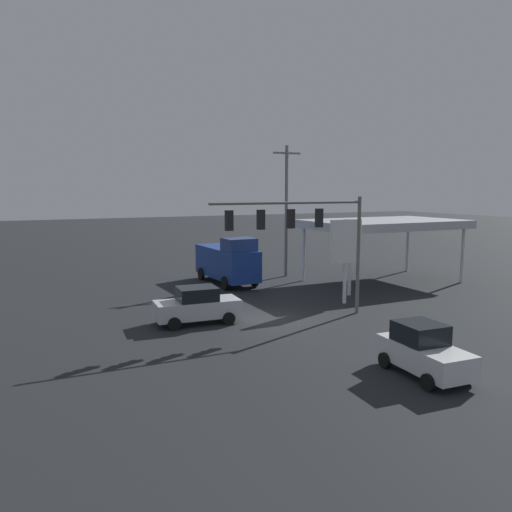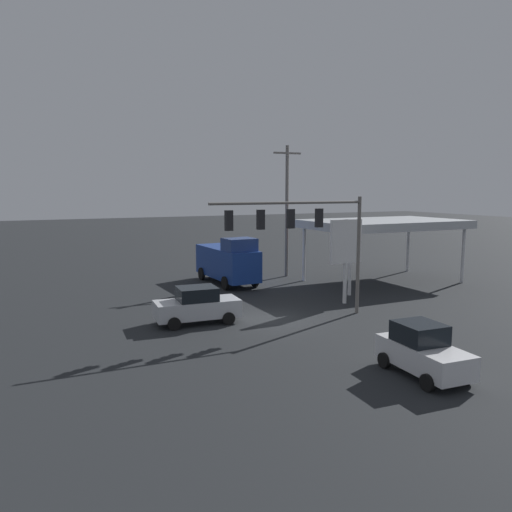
{
  "view_description": "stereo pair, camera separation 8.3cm",
  "coord_description": "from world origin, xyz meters",
  "px_view_note": "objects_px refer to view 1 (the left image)",
  "views": [
    {
      "loc": [
        12.25,
        23.39,
        7.02
      ],
      "look_at": [
        0.0,
        -2.0,
        3.22
      ],
      "focal_mm": 35.0,
      "sensor_mm": 36.0,
      "label": 1
    },
    {
      "loc": [
        12.17,
        23.43,
        7.02
      ],
      "look_at": [
        0.0,
        -2.0,
        3.22
      ],
      "focal_mm": 35.0,
      "sensor_mm": 36.0,
      "label": 2
    }
  ],
  "objects_px": {
    "sedan_far": "(197,305)",
    "delivery_truck": "(228,261)",
    "hatchback_crossing": "(423,351)",
    "price_sign": "(346,245)",
    "traffic_signal_assembly": "(302,227)",
    "utility_pole": "(286,208)"
  },
  "relations": [
    {
      "from": "price_sign",
      "to": "delivery_truck",
      "type": "xyz_separation_m",
      "value": [
        4.05,
        -9.03,
        -1.94
      ]
    },
    {
      "from": "hatchback_crossing",
      "to": "sedan_far",
      "type": "relative_size",
      "value": 0.86
    },
    {
      "from": "sedan_far",
      "to": "traffic_signal_assembly",
      "type": "bearing_deg",
      "value": 164.57
    },
    {
      "from": "utility_pole",
      "to": "delivery_truck",
      "type": "height_order",
      "value": "utility_pole"
    },
    {
      "from": "price_sign",
      "to": "sedan_far",
      "type": "relative_size",
      "value": 1.15
    },
    {
      "from": "price_sign",
      "to": "delivery_truck",
      "type": "relative_size",
      "value": 0.75
    },
    {
      "from": "sedan_far",
      "to": "delivery_truck",
      "type": "xyz_separation_m",
      "value": [
        -5.67,
        -9.48,
        0.74
      ]
    },
    {
      "from": "traffic_signal_assembly",
      "to": "price_sign",
      "type": "xyz_separation_m",
      "value": [
        -4.49,
        -2.32,
        -1.4
      ]
    },
    {
      "from": "traffic_signal_assembly",
      "to": "delivery_truck",
      "type": "distance_m",
      "value": 11.84
    },
    {
      "from": "traffic_signal_assembly",
      "to": "sedan_far",
      "type": "distance_m",
      "value": 6.89
    },
    {
      "from": "price_sign",
      "to": "delivery_truck",
      "type": "distance_m",
      "value": 10.09
    },
    {
      "from": "sedan_far",
      "to": "delivery_truck",
      "type": "distance_m",
      "value": 11.07
    },
    {
      "from": "hatchback_crossing",
      "to": "sedan_far",
      "type": "bearing_deg",
      "value": -150.27
    },
    {
      "from": "price_sign",
      "to": "delivery_truck",
      "type": "height_order",
      "value": "price_sign"
    },
    {
      "from": "traffic_signal_assembly",
      "to": "price_sign",
      "type": "height_order",
      "value": "traffic_signal_assembly"
    },
    {
      "from": "traffic_signal_assembly",
      "to": "utility_pole",
      "type": "relative_size",
      "value": 0.86
    },
    {
      "from": "traffic_signal_assembly",
      "to": "utility_pole",
      "type": "distance_m",
      "value": 13.69
    },
    {
      "from": "utility_pole",
      "to": "price_sign",
      "type": "relative_size",
      "value": 2.01
    },
    {
      "from": "price_sign",
      "to": "traffic_signal_assembly",
      "type": "bearing_deg",
      "value": 27.28
    },
    {
      "from": "hatchback_crossing",
      "to": "delivery_truck",
      "type": "height_order",
      "value": "delivery_truck"
    },
    {
      "from": "utility_pole",
      "to": "price_sign",
      "type": "xyz_separation_m",
      "value": [
        1.45,
        10.01,
        -1.86
      ]
    },
    {
      "from": "sedan_far",
      "to": "hatchback_crossing",
      "type": "bearing_deg",
      "value": 120.42
    }
  ]
}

